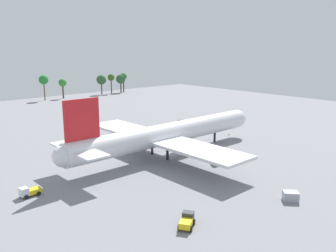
{
  "coord_description": "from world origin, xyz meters",
  "views": [
    {
      "loc": [
        -64.18,
        -70.88,
        29.69
      ],
      "look_at": [
        0.0,
        0.0,
        8.22
      ],
      "focal_mm": 38.26,
      "sensor_mm": 36.0,
      "label": 1
    }
  ],
  "objects": [
    {
      "name": "ground_plane",
      "position": [
        0.0,
        0.0,
        0.0
      ],
      "size": [
        268.67,
        268.67,
        0.0
      ],
      "primitive_type": "plane",
      "color": "gray"
    },
    {
      "name": "safety_cone_nose",
      "position": [
        30.22,
        2.56,
        0.33
      ],
      "size": [
        0.47,
        0.47,
        0.67
      ],
      "primitive_type": "cone",
      "color": "orange",
      "rests_on": "ground_plane"
    },
    {
      "name": "cargo_airplane",
      "position": [
        -0.48,
        0.0,
        5.99
      ],
      "size": [
        67.17,
        55.16,
        18.27
      ],
      "color": "silver",
      "rests_on": "ground_plane"
    },
    {
      "name": "cargo_loader",
      "position": [
        -25.0,
        -32.31,
        1.11
      ],
      "size": [
        4.34,
        3.86,
        2.2
      ],
      "color": "#333338",
      "rests_on": "ground_plane"
    },
    {
      "name": "tree_line_backdrop",
      "position": [
        13.77,
        122.15,
        10.07
      ],
      "size": [
        159.8,
        6.57,
        15.37
      ],
      "color": "#51381E",
      "rests_on": "ground_plane"
    },
    {
      "name": "cargo_container_fore",
      "position": [
        -2.52,
        -38.62,
        0.93
      ],
      "size": [
        3.56,
        3.61,
        1.86
      ],
      "color": "#999EA8",
      "rests_on": "ground_plane"
    },
    {
      "name": "maintenance_van",
      "position": [
        28.2,
        23.13,
        1.08
      ],
      "size": [
        3.74,
        4.93,
        2.1
      ],
      "color": "#333338",
      "rests_on": "ground_plane"
    },
    {
      "name": "baggage_tug",
      "position": [
        -39.7,
        -2.07,
        1.01
      ],
      "size": [
        4.15,
        2.43,
        2.05
      ],
      "color": "silver",
      "rests_on": "ground_plane"
    }
  ]
}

